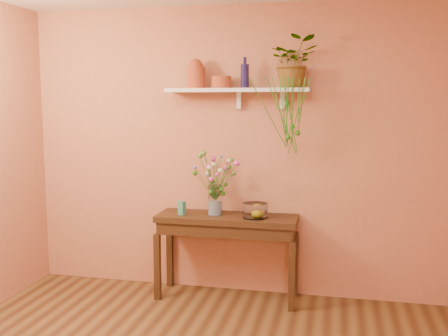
{
  "coord_description": "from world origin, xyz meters",
  "views": [
    {
      "loc": [
        0.96,
        -2.74,
        1.83
      ],
      "look_at": [
        0.0,
        1.55,
        1.25
      ],
      "focal_mm": 41.29,
      "sensor_mm": 36.0,
      "label": 1
    }
  ],
  "objects_px": {
    "terracotta_jug": "(196,74)",
    "spider_plant": "(294,62)",
    "glass_vase": "(215,202)",
    "bouquet": "(215,172)",
    "glass_bowl": "(255,211)",
    "sideboard": "(227,228)",
    "blue_bottle": "(245,75)"
  },
  "relations": [
    {
      "from": "glass_bowl",
      "to": "blue_bottle",
      "type": "bearing_deg",
      "value": 135.27
    },
    {
      "from": "glass_bowl",
      "to": "bouquet",
      "type": "bearing_deg",
      "value": 172.94
    },
    {
      "from": "sideboard",
      "to": "blue_bottle",
      "type": "distance_m",
      "value": 1.39
    },
    {
      "from": "bouquet",
      "to": "glass_bowl",
      "type": "relative_size",
      "value": 2.07
    },
    {
      "from": "terracotta_jug",
      "to": "glass_vase",
      "type": "relative_size",
      "value": 0.97
    },
    {
      "from": "spider_plant",
      "to": "glass_bowl",
      "type": "xyz_separation_m",
      "value": [
        -0.31,
        -0.14,
        -1.32
      ]
    },
    {
      "from": "sideboard",
      "to": "blue_bottle",
      "type": "bearing_deg",
      "value": 32.62
    },
    {
      "from": "terracotta_jug",
      "to": "spider_plant",
      "type": "height_order",
      "value": "spider_plant"
    },
    {
      "from": "sideboard",
      "to": "spider_plant",
      "type": "xyz_separation_m",
      "value": [
        0.57,
        0.1,
        1.49
      ]
    },
    {
      "from": "terracotta_jug",
      "to": "glass_vase",
      "type": "distance_m",
      "value": 1.19
    },
    {
      "from": "terracotta_jug",
      "to": "bouquet",
      "type": "distance_m",
      "value": 0.91
    },
    {
      "from": "sideboard",
      "to": "glass_bowl",
      "type": "bearing_deg",
      "value": -6.57
    },
    {
      "from": "terracotta_jug",
      "to": "blue_bottle",
      "type": "height_order",
      "value": "blue_bottle"
    },
    {
      "from": "glass_vase",
      "to": "bouquet",
      "type": "distance_m",
      "value": 0.28
    },
    {
      "from": "terracotta_jug",
      "to": "blue_bottle",
      "type": "xyz_separation_m",
      "value": [
        0.45,
        -0.0,
        -0.02
      ]
    },
    {
      "from": "sideboard",
      "to": "blue_bottle",
      "type": "xyz_separation_m",
      "value": [
        0.14,
        0.09,
        1.38
      ]
    },
    {
      "from": "bouquet",
      "to": "sideboard",
      "type": "bearing_deg",
      "value": -8.2
    },
    {
      "from": "glass_vase",
      "to": "glass_bowl",
      "type": "distance_m",
      "value": 0.39
    },
    {
      "from": "terracotta_jug",
      "to": "spider_plant",
      "type": "xyz_separation_m",
      "value": [
        0.89,
        0.01,
        0.1
      ]
    },
    {
      "from": "blue_bottle",
      "to": "glass_bowl",
      "type": "xyz_separation_m",
      "value": [
        0.12,
        -0.12,
        -1.21
      ]
    },
    {
      "from": "terracotta_jug",
      "to": "glass_bowl",
      "type": "xyz_separation_m",
      "value": [
        0.58,
        -0.13,
        -1.22
      ]
    },
    {
      "from": "sideboard",
      "to": "blue_bottle",
      "type": "height_order",
      "value": "blue_bottle"
    },
    {
      "from": "glass_vase",
      "to": "glass_bowl",
      "type": "relative_size",
      "value": 1.24
    },
    {
      "from": "terracotta_jug",
      "to": "spider_plant",
      "type": "relative_size",
      "value": 0.59
    },
    {
      "from": "blue_bottle",
      "to": "glass_bowl",
      "type": "height_order",
      "value": "blue_bottle"
    },
    {
      "from": "glass_vase",
      "to": "sideboard",
      "type": "bearing_deg",
      "value": -8.44
    },
    {
      "from": "terracotta_jug",
      "to": "glass_bowl",
      "type": "relative_size",
      "value": 1.21
    },
    {
      "from": "spider_plant",
      "to": "bouquet",
      "type": "xyz_separation_m",
      "value": [
        -0.69,
        -0.09,
        -0.98
      ]
    },
    {
      "from": "bouquet",
      "to": "blue_bottle",
      "type": "bearing_deg",
      "value": 16.2
    },
    {
      "from": "sideboard",
      "to": "glass_vase",
      "type": "xyz_separation_m",
      "value": [
        -0.12,
        0.02,
        0.23
      ]
    },
    {
      "from": "glass_vase",
      "to": "bouquet",
      "type": "relative_size",
      "value": 0.6
    },
    {
      "from": "blue_bottle",
      "to": "spider_plant",
      "type": "xyz_separation_m",
      "value": [
        0.43,
        0.01,
        0.11
      ]
    }
  ]
}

